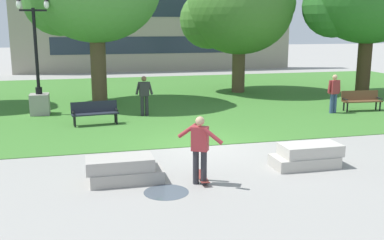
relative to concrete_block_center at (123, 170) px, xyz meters
The scene contains 14 objects.
ground_plane 3.99m from the concrete_block_center, 43.68° to the left, with size 140.00×140.00×0.00m, color gray.
grass_lawn 13.07m from the concrete_block_center, 77.27° to the left, with size 40.00×20.00×0.02m, color #3D752D.
concrete_block_center is the anchor object (origin of this frame).
concrete_block_left 5.06m from the concrete_block_center, ahead, with size 1.89×0.90×0.64m.
person_skateboarder 2.03m from the concrete_block_center, 18.98° to the right, with size 0.94×1.02×1.71m.
skateboard 1.99m from the concrete_block_center, 11.77° to the right, with size 0.29×1.03×0.14m.
puddle 1.36m from the concrete_block_center, 47.21° to the right, with size 1.07×1.07×0.01m, color #47515B.
park_bench_near_left 6.88m from the concrete_block_center, 93.80° to the left, with size 1.85×0.73×0.90m.
park_bench_far_left 13.37m from the concrete_block_center, 31.17° to the left, with size 1.83×0.66×0.90m.
lamp_post_left 9.90m from the concrete_block_center, 105.96° to the left, with size 1.32×0.80×4.93m.
tree_far_right 16.46m from the concrete_block_center, 60.24° to the left, with size 6.28×5.98×7.26m.
person_bystander_near_lawn 11.97m from the concrete_block_center, 34.13° to the left, with size 0.69×0.32×1.71m.
person_bystander_far_lawn 8.31m from the concrete_block_center, 78.32° to the left, with size 0.75×0.25×1.71m.
building_facade_distant 28.18m from the concrete_block_center, 78.36° to the left, with size 23.52×1.03×9.66m.
Camera 1 is at (-3.79, -13.56, 3.87)m, focal length 42.00 mm.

